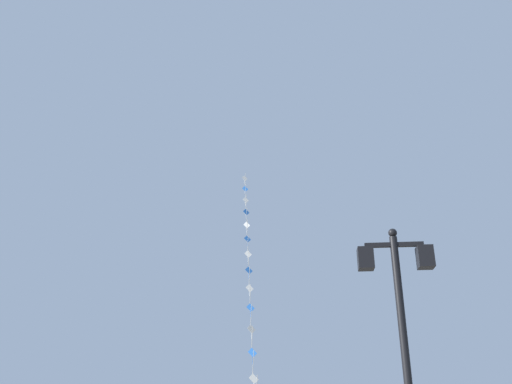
{
  "coord_description": "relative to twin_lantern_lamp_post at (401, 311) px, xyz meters",
  "views": [
    {
      "loc": [
        -0.03,
        -1.23,
        1.66
      ],
      "look_at": [
        -1.58,
        15.17,
        8.61
      ],
      "focal_mm": 37.77,
      "sensor_mm": 36.0,
      "label": 1
    }
  ],
  "objects": [
    {
      "name": "twin_lantern_lamp_post",
      "position": [
        0.0,
        0.0,
        0.0
      ],
      "size": [
        1.34,
        0.28,
        4.91
      ],
      "color": "black",
      "rests_on": "ground_plane"
    },
    {
      "name": "kite_train",
      "position": [
        -4.66,
        18.3,
        5.81
      ],
      "size": [
        2.19,
        12.14,
        17.1
      ],
      "color": "brown",
      "rests_on": "ground_plane"
    }
  ]
}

